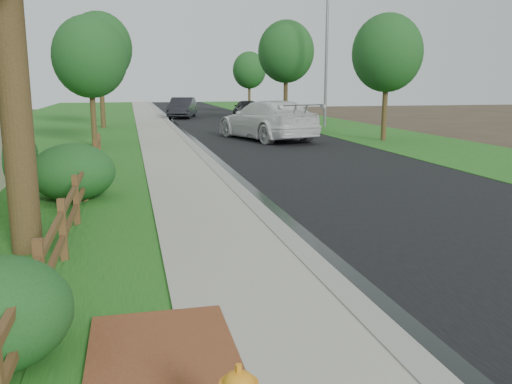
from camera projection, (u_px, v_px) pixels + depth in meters
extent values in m
plane|color=#382A1E|center=(325.00, 309.00, 7.24)|extent=(120.00, 120.00, 0.00)
cube|color=black|center=(223.00, 122.00, 41.67)|extent=(8.00, 90.00, 0.02)
cube|color=gray|center=(168.00, 122.00, 40.73)|extent=(0.40, 90.00, 0.12)
cube|color=black|center=(173.00, 123.00, 40.81)|extent=(0.50, 90.00, 0.00)
cube|color=#9E9A8A|center=(151.00, 123.00, 40.44)|extent=(2.20, 90.00, 0.10)
cube|color=#174E16|center=(125.00, 123.00, 40.03)|extent=(1.60, 90.00, 0.06)
cube|color=#174E16|center=(50.00, 125.00, 38.87)|extent=(9.00, 90.00, 0.04)
cube|color=#174E16|center=(309.00, 120.00, 43.20)|extent=(6.00, 90.00, 0.04)
cube|color=brown|center=(163.00, 361.00, 5.78)|extent=(1.60, 2.40, 0.11)
cube|color=#4A2A18|center=(41.00, 282.00, 6.71)|extent=(0.12, 0.12, 1.10)
cube|color=#4A2A18|center=(63.00, 231.00, 9.00)|extent=(0.12, 0.12, 1.10)
cube|color=#4A2A18|center=(76.00, 201.00, 11.29)|extent=(0.12, 0.12, 1.10)
cube|color=#4A2A18|center=(85.00, 181.00, 13.58)|extent=(0.12, 0.12, 1.10)
cube|color=#4A2A18|center=(91.00, 167.00, 15.88)|extent=(0.12, 0.12, 1.10)
cube|color=#4A2A18|center=(96.00, 156.00, 18.17)|extent=(0.12, 0.12, 1.10)
cube|color=#4A2A18|center=(99.00, 148.00, 20.46)|extent=(0.12, 0.12, 1.10)
cube|color=#4A2A18|center=(24.00, 332.00, 5.58)|extent=(0.08, 2.35, 0.10)
cube|color=#4A2A18|center=(20.00, 295.00, 5.51)|extent=(0.08, 2.35, 0.10)
cube|color=#4A2A18|center=(54.00, 259.00, 7.88)|extent=(0.08, 2.35, 0.10)
cube|color=#4A2A18|center=(52.00, 233.00, 7.80)|extent=(0.08, 2.35, 0.10)
cube|color=#4A2A18|center=(71.00, 220.00, 10.17)|extent=(0.08, 2.35, 0.10)
cube|color=#4A2A18|center=(69.00, 199.00, 10.09)|extent=(0.08, 2.35, 0.10)
cube|color=#4A2A18|center=(81.00, 194.00, 12.46)|extent=(0.08, 2.35, 0.10)
cube|color=#4A2A18|center=(80.00, 177.00, 12.38)|extent=(0.08, 2.35, 0.10)
cube|color=#4A2A18|center=(88.00, 177.00, 14.75)|extent=(0.08, 2.35, 0.10)
cube|color=#4A2A18|center=(88.00, 163.00, 14.67)|extent=(0.08, 2.35, 0.10)
cube|color=#4A2A18|center=(94.00, 164.00, 17.04)|extent=(0.08, 2.35, 0.10)
cube|color=#4A2A18|center=(93.00, 152.00, 16.96)|extent=(0.08, 2.35, 0.10)
cube|color=#4A2A18|center=(98.00, 155.00, 19.33)|extent=(0.08, 2.35, 0.10)
cube|color=#4A2A18|center=(97.00, 144.00, 19.25)|extent=(0.08, 2.35, 0.10)
cylinder|color=#362616|center=(15.00, 96.00, 9.08)|extent=(0.52, 0.52, 5.50)
ellipsoid|color=orange|center=(239.00, 383.00, 4.21)|extent=(0.25, 0.25, 0.19)
cylinder|color=orange|center=(239.00, 369.00, 4.18)|extent=(0.06, 0.06, 0.07)
imported|color=silver|center=(267.00, 120.00, 28.50)|extent=(4.71, 7.59, 2.05)
imported|color=black|center=(246.00, 109.00, 45.55)|extent=(2.19, 4.82, 1.60)
imported|color=black|center=(182.00, 108.00, 46.26)|extent=(3.08, 5.53, 1.73)
cylinder|color=slate|center=(326.00, 57.00, 35.86)|extent=(0.19, 0.19, 9.27)
ellipsoid|color=#19461A|center=(73.00, 172.00, 13.78)|extent=(2.71, 2.71, 1.47)
cylinder|color=#362616|center=(93.00, 108.00, 25.06)|extent=(0.25, 0.25, 3.62)
ellipsoid|color=#19461A|center=(90.00, 57.00, 24.60)|extent=(3.38, 3.38, 3.72)
cylinder|color=#362616|center=(385.00, 103.00, 27.75)|extent=(0.27, 0.27, 3.89)
ellipsoid|color=#19461A|center=(387.00, 53.00, 27.26)|extent=(3.56, 3.56, 3.92)
cylinder|color=#362616|center=(102.00, 94.00, 35.57)|extent=(0.31, 0.31, 4.54)
ellipsoid|color=#19461A|center=(99.00, 48.00, 34.99)|extent=(4.19, 4.19, 4.61)
cylinder|color=#362616|center=(286.00, 92.00, 40.34)|extent=(0.31, 0.31, 4.57)
ellipsoid|color=#19461A|center=(286.00, 52.00, 39.76)|extent=(4.13, 4.13, 4.55)
cylinder|color=#362616|center=(249.00, 95.00, 53.04)|extent=(0.25, 0.25, 3.66)
ellipsoid|color=#19461A|center=(249.00, 70.00, 52.58)|extent=(3.23, 3.23, 3.55)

